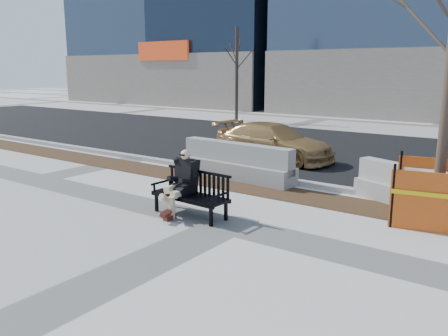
% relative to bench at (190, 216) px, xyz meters
% --- Properties ---
extents(ground, '(120.00, 120.00, 0.00)m').
position_rel_bench_xyz_m(ground, '(0.93, -0.02, 0.00)').
color(ground, beige).
rests_on(ground, ground).
extents(mulch_strip, '(40.00, 1.20, 0.02)m').
position_rel_bench_xyz_m(mulch_strip, '(0.93, 2.58, 0.00)').
color(mulch_strip, '#47301C').
rests_on(mulch_strip, ground).
extents(asphalt_street, '(60.00, 10.40, 0.01)m').
position_rel_bench_xyz_m(asphalt_street, '(0.93, 8.78, 0.00)').
color(asphalt_street, black).
rests_on(asphalt_street, ground).
extents(curb, '(60.00, 0.25, 0.12)m').
position_rel_bench_xyz_m(curb, '(0.93, 3.53, 0.06)').
color(curb, '#9E9B93').
rests_on(curb, ground).
extents(bench, '(1.73, 0.71, 0.90)m').
position_rel_bench_xyz_m(bench, '(0.00, 0.00, 0.00)').
color(bench, black).
rests_on(bench, ground).
extents(seated_man, '(0.61, 0.96, 1.30)m').
position_rel_bench_xyz_m(seated_man, '(-0.23, 0.06, 0.00)').
color(seated_man, black).
rests_on(seated_man, ground).
extents(tree_fence, '(2.80, 2.80, 5.99)m').
position_rel_bench_xyz_m(tree_fence, '(4.05, 2.51, 0.00)').
color(tree_fence, orange).
rests_on(tree_fence, ground).
extents(sedan, '(4.18, 1.96, 1.18)m').
position_rel_bench_xyz_m(sedan, '(-1.52, 5.98, 0.00)').
color(sedan, '#A67D42').
rests_on(sedan, ground).
extents(jersey_barrier_left, '(3.43, 0.91, 0.97)m').
position_rel_bench_xyz_m(jersey_barrier_left, '(-1.04, 3.19, 0.00)').
color(jersey_barrier_left, gray).
rests_on(jersey_barrier_left, ground).
extents(jersey_barrier_right, '(3.05, 1.73, 0.87)m').
position_rel_bench_xyz_m(jersey_barrier_right, '(3.60, 3.13, 0.00)').
color(jersey_barrier_right, '#9F9D95').
rests_on(jersey_barrier_right, ground).
extents(far_tree_left, '(2.36, 2.36, 5.50)m').
position_rel_bench_xyz_m(far_tree_left, '(-8.95, 14.84, 0.00)').
color(far_tree_left, '#3F3228').
rests_on(far_tree_left, ground).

